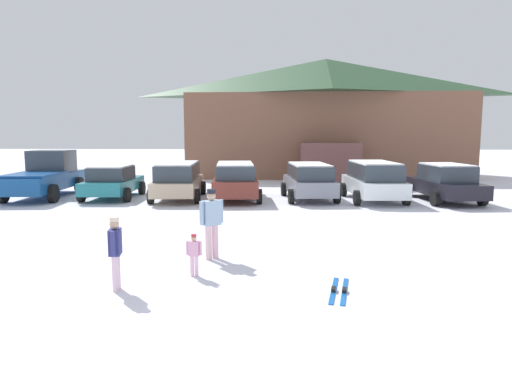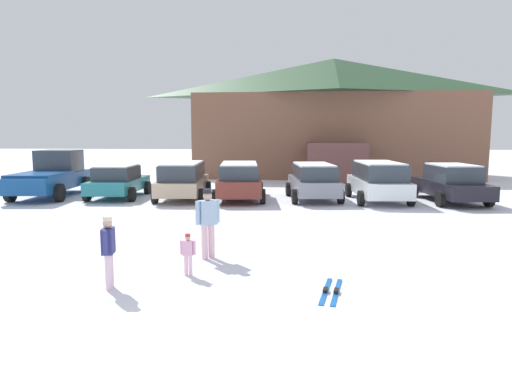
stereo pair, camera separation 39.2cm
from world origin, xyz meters
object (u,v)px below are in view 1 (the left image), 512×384
(pickup_truck, at_px, (45,176))
(skier_adult_in_blue_parka, at_px, (212,220))
(parked_white_suv, at_px, (373,180))
(parked_beige_suv, at_px, (178,179))
(parked_black_sedan, at_px, (444,182))
(ski_lodge, at_px, (325,117))
(skier_teen_in_navy_coat, at_px, (115,249))
(parked_maroon_van, at_px, (235,180))
(skier_child_in_pink_snowsuit, at_px, (194,253))
(pair_of_skis, at_px, (339,290))
(parked_grey_wagon, at_px, (309,180))
(parked_teal_hatchback, at_px, (113,181))

(pickup_truck, xyz_separation_m, skier_adult_in_blue_parka, (9.23, -10.26, -0.05))
(parked_white_suv, relative_size, pickup_truck, 0.83)
(parked_beige_suv, relative_size, parked_black_sedan, 1.00)
(ski_lodge, distance_m, skier_teen_in_navy_coat, 25.28)
(ski_lodge, distance_m, skier_adult_in_blue_parka, 22.75)
(parked_maroon_van, distance_m, skier_child_in_pink_snowsuit, 11.16)
(ski_lodge, bearing_deg, skier_child_in_pink_snowsuit, -102.39)
(skier_teen_in_navy_coat, xyz_separation_m, skier_adult_in_blue_parka, (1.51, 2.24, 0.15))
(skier_adult_in_blue_parka, bearing_deg, skier_child_in_pink_snowsuit, -97.89)
(parked_black_sedan, distance_m, pair_of_skis, 13.37)
(parked_white_suv, distance_m, parked_black_sedan, 3.07)
(parked_grey_wagon, distance_m, skier_child_in_pink_snowsuit, 11.74)
(parked_white_suv, bearing_deg, parked_grey_wagon, 174.75)
(parked_maroon_van, bearing_deg, parked_black_sedan, -0.76)
(parked_grey_wagon, height_order, parked_black_sedan, parked_black_sedan)
(pair_of_skis, bearing_deg, parked_grey_wagon, 88.57)
(parked_maroon_van, bearing_deg, skier_adult_in_blue_parka, -88.15)
(parked_white_suv, relative_size, skier_adult_in_blue_parka, 2.76)
(ski_lodge, xyz_separation_m, pair_of_skis, (-2.24, -24.12, -4.07))
(parked_maroon_van, distance_m, skier_teen_in_navy_coat, 12.12)
(ski_lodge, relative_size, parked_beige_suv, 3.96)
(pickup_truck, bearing_deg, parked_beige_suv, -3.53)
(parked_grey_wagon, xyz_separation_m, skier_teen_in_navy_coat, (-4.51, -12.20, -0.08))
(parked_maroon_van, height_order, parked_grey_wagon, parked_maroon_van)
(parked_maroon_van, bearing_deg, pickup_truck, 177.17)
(parked_black_sedan, height_order, pair_of_skis, parked_black_sedan)
(parked_maroon_van, relative_size, skier_child_in_pink_snowsuit, 5.33)
(parked_beige_suv, height_order, pickup_truck, pickup_truck)
(ski_lodge, distance_m, skier_child_in_pink_snowsuit, 24.14)
(pickup_truck, bearing_deg, skier_child_in_pink_snowsuit, -52.02)
(parked_grey_wagon, relative_size, parked_white_suv, 0.94)
(pickup_truck, bearing_deg, pair_of_skis, -46.09)
(parked_beige_suv, distance_m, parked_maroon_van, 2.58)
(pickup_truck, bearing_deg, parked_grey_wagon, -1.39)
(parked_maroon_van, relative_size, parked_white_suv, 1.03)
(parked_grey_wagon, bearing_deg, parked_maroon_van, -177.52)
(parked_black_sedan, distance_m, skier_adult_in_blue_parka, 13.15)
(parked_beige_suv, relative_size, pair_of_skis, 3.17)
(parked_grey_wagon, xyz_separation_m, pickup_truck, (-12.24, 0.30, 0.11))
(skier_child_in_pink_snowsuit, bearing_deg, parked_white_suv, 61.49)
(parked_beige_suv, height_order, skier_adult_in_blue_parka, skier_adult_in_blue_parka)
(parked_teal_hatchback, relative_size, skier_child_in_pink_snowsuit, 4.64)
(parked_white_suv, distance_m, skier_child_in_pink_snowsuit, 12.57)
(parked_beige_suv, distance_m, pair_of_skis, 13.27)
(parked_maroon_van, bearing_deg, parked_grey_wagon, 2.48)
(ski_lodge, xyz_separation_m, skier_teen_in_navy_coat, (-6.45, -24.22, -3.29))
(pickup_truck, distance_m, skier_adult_in_blue_parka, 13.80)
(ski_lodge, relative_size, skier_teen_in_navy_coat, 13.65)
(parked_white_suv, bearing_deg, skier_child_in_pink_snowsuit, -118.51)
(ski_lodge, xyz_separation_m, parked_grey_wagon, (-1.94, -12.02, -3.21))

